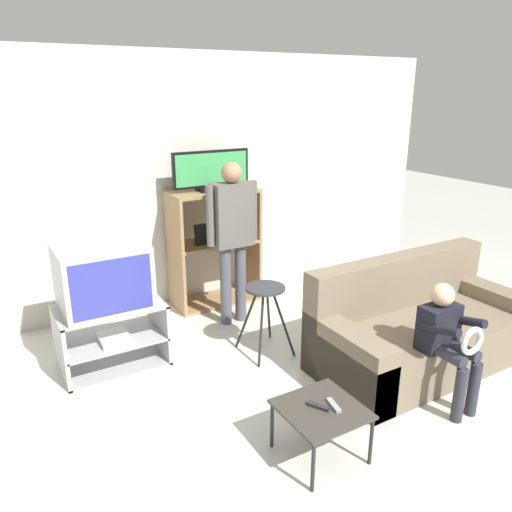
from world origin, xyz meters
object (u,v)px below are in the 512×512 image
at_px(remote_control_white, 334,405).
at_px(person_standing_adult, 232,229).
at_px(remote_control_black, 318,406).
at_px(tv_stand, 112,336).
at_px(television_main, 103,276).
at_px(person_seated_child, 447,336).
at_px(folding_stool, 265,299).
at_px(media_shelf, 214,247).
at_px(television_flat, 211,172).
at_px(couch, 419,330).
at_px(snack_table, 321,413).

relative_size(remote_control_white, person_standing_adult, 0.09).
bearing_deg(person_standing_adult, remote_control_black, -102.83).
bearing_deg(tv_stand, television_main, 136.48).
distance_m(tv_stand, remote_control_white, 2.02).
bearing_deg(person_seated_child, folding_stool, 119.21).
distance_m(tv_stand, remote_control_black, 1.94).
bearing_deg(media_shelf, person_standing_adult, -96.35).
distance_m(folding_stool, person_seated_child, 1.50).
distance_m(television_flat, couch, 2.49).
bearing_deg(remote_control_white, folding_stool, 88.51).
bearing_deg(folding_stool, person_seated_child, -60.79).
relative_size(tv_stand, remote_control_black, 5.94).
bearing_deg(tv_stand, snack_table, -64.94).
height_order(folding_stool, remote_control_white, folding_stool).
bearing_deg(couch, person_seated_child, -121.29).
relative_size(television_flat, folding_stool, 1.33).
relative_size(television_main, television_flat, 0.83).
xyz_separation_m(tv_stand, couch, (2.27, -1.25, 0.02)).
height_order(remote_control_white, person_standing_adult, person_standing_adult).
bearing_deg(television_main, couch, -29.03).
bearing_deg(person_standing_adult, couch, -55.72).
bearing_deg(folding_stool, person_standing_adult, 86.11).
distance_m(television_flat, person_standing_adult, 0.70).
bearing_deg(remote_control_black, media_shelf, 49.15).
height_order(tv_stand, remote_control_black, tv_stand).
height_order(media_shelf, television_flat, television_flat).
distance_m(folding_stool, person_standing_adult, 0.82).
bearing_deg(remote_control_black, couch, -10.02).
bearing_deg(television_flat, couch, -64.40).
height_order(tv_stand, person_standing_adult, person_standing_adult).
height_order(snack_table, remote_control_white, remote_control_white).
relative_size(remote_control_black, couch, 0.08).
height_order(media_shelf, snack_table, media_shelf).
bearing_deg(remote_control_white, tv_stand, 128.38).
xyz_separation_m(media_shelf, person_standing_adult, (-0.06, -0.54, 0.34)).
height_order(tv_stand, couch, couch).
xyz_separation_m(snack_table, person_standing_adult, (0.44, 2.00, 0.65)).
height_order(couch, person_seated_child, person_seated_child).
bearing_deg(television_main, remote_control_white, -63.11).
relative_size(television_main, remote_control_black, 4.81).
bearing_deg(tv_stand, remote_control_white, -63.36).
height_order(television_main, person_seated_child, television_main).
relative_size(tv_stand, media_shelf, 0.69).
xyz_separation_m(snack_table, couch, (1.44, 0.52, -0.03)).
bearing_deg(remote_control_white, snack_table, 171.74).
bearing_deg(remote_control_black, snack_table, -71.95).
bearing_deg(tv_stand, person_standing_adult, 9.81).
bearing_deg(snack_table, television_main, 115.34).
relative_size(television_main, snack_table, 1.41).
bearing_deg(television_main, person_standing_adult, 8.87).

